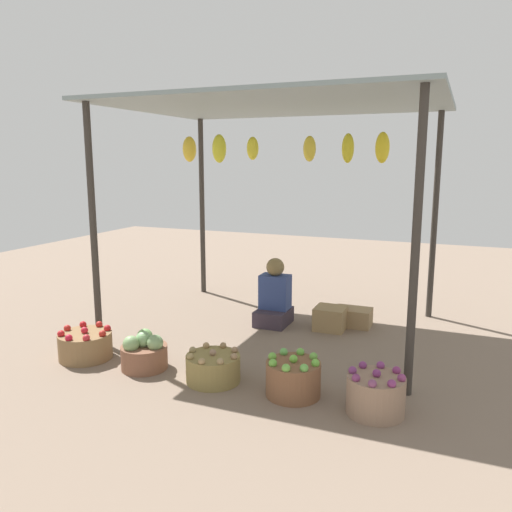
# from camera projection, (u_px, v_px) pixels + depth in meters

# --- Properties ---
(ground_plane) EXTENTS (14.00, 14.00, 0.00)m
(ground_plane) POSITION_uv_depth(u_px,v_px,m) (277.00, 328.00, 5.82)
(ground_plane) COLOR #7F6B5A
(market_stall_structure) EXTENTS (3.43, 2.59, 2.49)m
(market_stall_structure) POSITION_uv_depth(u_px,v_px,m) (278.00, 121.00, 5.40)
(market_stall_structure) COLOR #38332D
(market_stall_structure) RESTS_ON ground
(vendor_person) EXTENTS (0.36, 0.44, 0.78)m
(vendor_person) POSITION_uv_depth(u_px,v_px,m) (274.00, 299.00, 5.94)
(vendor_person) COLOR #392F3C
(vendor_person) RESTS_ON ground
(basket_red_apples) EXTENTS (0.51, 0.51, 0.31)m
(basket_red_apples) POSITION_uv_depth(u_px,v_px,m) (85.00, 345.00, 4.93)
(basket_red_apples) COLOR olive
(basket_red_apples) RESTS_ON ground
(basket_cabbages) EXTENTS (0.42, 0.42, 0.35)m
(basket_cabbages) POSITION_uv_depth(u_px,v_px,m) (144.00, 353.00, 4.68)
(basket_cabbages) COLOR brown
(basket_cabbages) RESTS_ON ground
(basket_potatoes) EXTENTS (0.47, 0.47, 0.29)m
(basket_potatoes) POSITION_uv_depth(u_px,v_px,m) (213.00, 368.00, 4.41)
(basket_potatoes) COLOR olive
(basket_potatoes) RESTS_ON ground
(basket_green_apples) EXTENTS (0.45, 0.45, 0.35)m
(basket_green_apples) POSITION_uv_depth(u_px,v_px,m) (293.00, 378.00, 4.14)
(basket_green_apples) COLOR brown
(basket_green_apples) RESTS_ON ground
(basket_purple_onions) EXTENTS (0.44, 0.44, 0.35)m
(basket_purple_onions) POSITION_uv_depth(u_px,v_px,m) (376.00, 394.00, 3.85)
(basket_purple_onions) COLOR #93755F
(basket_purple_onions) RESTS_ON ground
(wooden_crate_near_vendor) EXTENTS (0.34, 0.32, 0.26)m
(wooden_crate_near_vendor) POSITION_uv_depth(u_px,v_px,m) (330.00, 318.00, 5.77)
(wooden_crate_near_vendor) COLOR #9A7C50
(wooden_crate_near_vendor) RESTS_ON ground
(wooden_crate_stacked_rear) EXTENTS (0.41, 0.28, 0.21)m
(wooden_crate_stacked_rear) POSITION_uv_depth(u_px,v_px,m) (353.00, 317.00, 5.90)
(wooden_crate_stacked_rear) COLOR #9D7E55
(wooden_crate_stacked_rear) RESTS_ON ground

